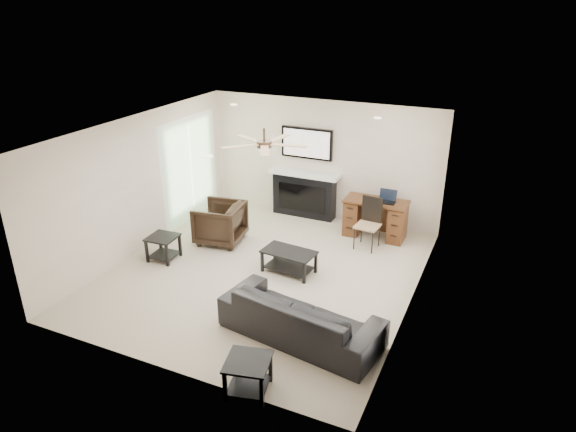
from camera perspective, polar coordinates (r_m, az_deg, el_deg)
name	(u,v)px	position (r m, az deg, el deg)	size (l,w,h in m)	color
room_shell	(275,180)	(8.21, -1.49, 4.00)	(5.50, 5.54, 2.52)	#C4B09E
sofa	(301,317)	(7.20, 1.43, -11.10)	(2.26, 0.89, 0.66)	black
armchair	(220,223)	(9.91, -7.58, -0.76)	(0.84, 0.86, 0.78)	black
coffee_table	(289,262)	(8.83, 0.10, -5.09)	(0.90, 0.50, 0.40)	black
end_table_near	(248,376)	(6.43, -4.44, -17.30)	(0.52, 0.52, 0.45)	black
end_table_left	(164,248)	(9.50, -13.67, -3.46)	(0.50, 0.50, 0.45)	black
fireplace_unit	(304,174)	(10.81, 1.82, 4.73)	(1.52, 0.34, 1.91)	black
desk	(375,219)	(10.18, 9.66, -0.29)	(1.22, 0.56, 0.76)	#432610
desk_chair	(368,224)	(9.65, 8.83, -0.91)	(0.42, 0.44, 0.97)	black
laptop	(387,197)	(9.94, 10.93, 2.10)	(0.33, 0.24, 0.23)	black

